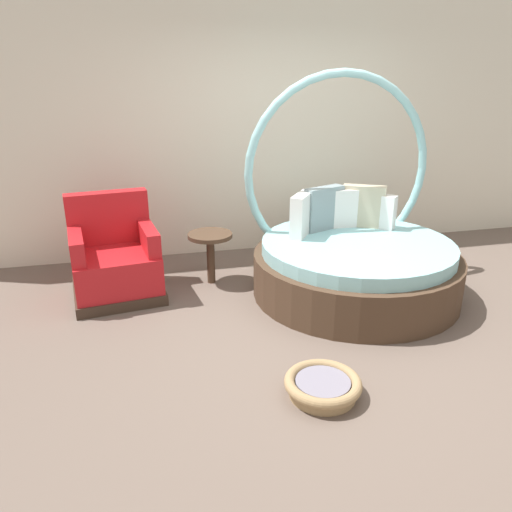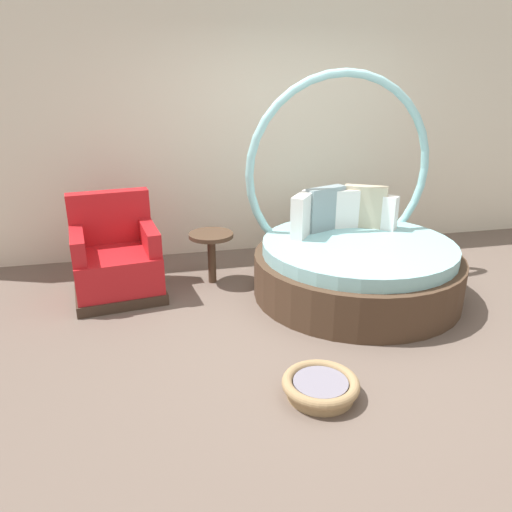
{
  "view_description": "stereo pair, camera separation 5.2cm",
  "coord_description": "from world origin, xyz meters",
  "px_view_note": "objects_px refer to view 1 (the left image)",
  "views": [
    {
      "loc": [
        -1.46,
        -3.27,
        1.98
      ],
      "look_at": [
        -0.57,
        0.44,
        0.55
      ],
      "focal_mm": 33.98,
      "sensor_mm": 36.0,
      "label": 1
    },
    {
      "loc": [
        -1.41,
        -3.28,
        1.98
      ],
      "look_at": [
        -0.57,
        0.44,
        0.55
      ],
      "focal_mm": 33.98,
      "sensor_mm": 36.0,
      "label": 2
    }
  ],
  "objects_px": {
    "round_daybed": "(353,253)",
    "side_table": "(210,242)",
    "pet_basket": "(323,386)",
    "red_armchair": "(115,261)"
  },
  "relations": [
    {
      "from": "round_daybed",
      "to": "red_armchair",
      "type": "height_order",
      "value": "round_daybed"
    },
    {
      "from": "round_daybed",
      "to": "side_table",
      "type": "xyz_separation_m",
      "value": [
        -1.3,
        0.49,
        0.05
      ]
    },
    {
      "from": "round_daybed",
      "to": "pet_basket",
      "type": "height_order",
      "value": "round_daybed"
    },
    {
      "from": "round_daybed",
      "to": "side_table",
      "type": "relative_size",
      "value": 3.92
    },
    {
      "from": "pet_basket",
      "to": "side_table",
      "type": "xyz_separation_m",
      "value": [
        -0.43,
        2.01,
        0.35
      ]
    },
    {
      "from": "red_armchair",
      "to": "pet_basket",
      "type": "relative_size",
      "value": 1.84
    },
    {
      "from": "red_armchair",
      "to": "side_table",
      "type": "xyz_separation_m",
      "value": [
        0.92,
        0.05,
        0.1
      ]
    },
    {
      "from": "round_daybed",
      "to": "red_armchair",
      "type": "relative_size",
      "value": 2.17
    },
    {
      "from": "round_daybed",
      "to": "side_table",
      "type": "bearing_deg",
      "value": 159.27
    },
    {
      "from": "pet_basket",
      "to": "side_table",
      "type": "height_order",
      "value": "side_table"
    }
  ]
}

